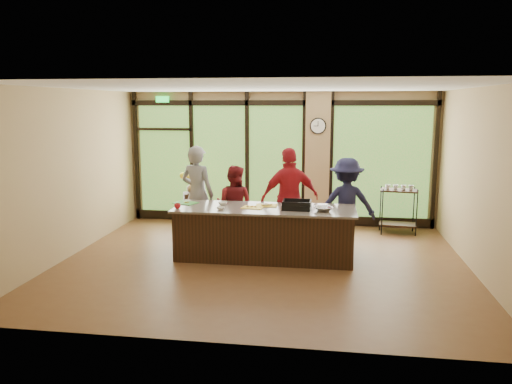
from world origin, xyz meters
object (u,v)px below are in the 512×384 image
(roasting_pan, at_px, (297,207))
(bar_cart, at_px, (398,204))
(flower_stand, at_px, (193,210))
(cook_left, at_px, (198,194))
(cook_right, at_px, (346,204))
(island_base, at_px, (265,234))

(roasting_pan, bearing_deg, bar_cart, 49.98)
(flower_stand, relative_size, bar_cart, 0.75)
(cook_left, distance_m, bar_cart, 4.25)
(cook_right, xyz_separation_m, bar_cart, (1.14, 1.28, -0.24))
(island_base, relative_size, bar_cart, 2.96)
(cook_right, bearing_deg, bar_cart, -137.29)
(flower_stand, height_order, bar_cart, bar_cart)
(roasting_pan, height_order, bar_cart, bar_cart)
(cook_right, relative_size, bar_cart, 1.66)
(cook_right, distance_m, roasting_pan, 1.26)
(island_base, distance_m, cook_right, 1.73)
(cook_left, height_order, cook_right, cook_left)
(roasting_pan, bearing_deg, island_base, 178.17)
(cook_left, xyz_separation_m, flower_stand, (-0.41, 1.11, -0.57))
(flower_stand, bearing_deg, cook_right, -39.86)
(island_base, xyz_separation_m, bar_cart, (2.59, 2.13, 0.19))
(island_base, xyz_separation_m, cook_right, (1.45, 0.85, 0.43))
(roasting_pan, height_order, flower_stand, roasting_pan)
(island_base, bearing_deg, cook_right, 30.32)
(island_base, distance_m, bar_cart, 3.36)
(cook_left, height_order, bar_cart, cook_left)
(cook_left, relative_size, cook_right, 1.11)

